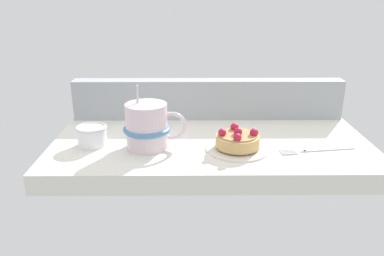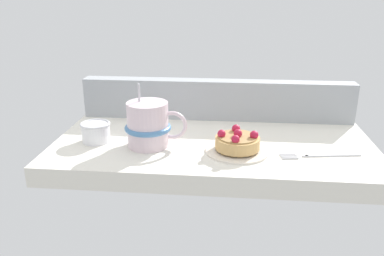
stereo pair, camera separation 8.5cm
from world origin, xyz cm
name	(u,v)px [view 2 (the right image)]	position (x,y,z in cm)	size (l,w,h in cm)	color
ground_plane	(213,149)	(0.00, 0.00, -2.16)	(73.37, 37.53, 4.32)	silver
window_rail_back	(217,100)	(0.00, 16.41, 5.26)	(71.90, 4.71, 10.53)	#9EA3A8
dessert_plate	(237,150)	(5.46, -6.40, 0.41)	(13.76, 13.76, 0.88)	silver
raspberry_tart	(237,141)	(5.45, -6.40, 2.47)	(9.60, 9.60, 4.33)	tan
coffee_mug	(149,125)	(-14.20, -4.74, 4.96)	(14.02, 10.39, 14.24)	silver
dessert_fork	(320,155)	(22.88, -7.12, 0.30)	(17.34, 4.12, 0.60)	silver
sugar_bowl	(96,131)	(-26.99, -3.35, 2.42)	(6.89, 6.89, 4.54)	white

